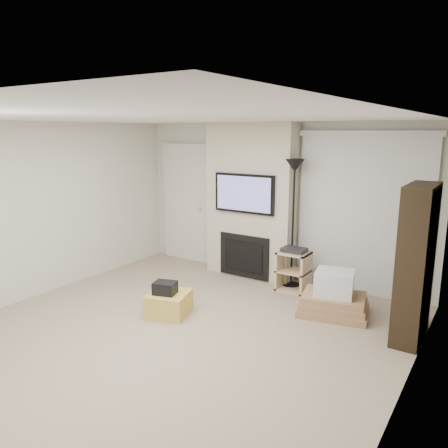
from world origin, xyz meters
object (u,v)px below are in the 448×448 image
Objects in this scene: floor_lamp at (294,187)px; av_stand at (293,268)px; box_stack at (334,298)px; bookshelf at (416,264)px; ottoman at (169,304)px.

av_stand is at bearing -54.93° from floor_lamp.
floor_lamp is at bearing 144.08° from box_stack.
floor_lamp is 1.09× the size of bookshelf.
box_stack is (1.80, 1.20, 0.07)m from ottoman.
floor_lamp is 1.21m from av_stand.
ottoman is 1.99m from av_stand.
floor_lamp is at bearing 64.30° from ottoman.
ottoman is 2.16m from box_stack.
floor_lamp is (0.89, 1.86, 1.40)m from ottoman.
box_stack is at bearing 170.25° from bookshelf.
av_stand is (0.09, -0.13, -1.20)m from floor_lamp.
ottoman is 0.76× the size of av_stand.
bookshelf is (1.88, -0.82, -0.65)m from floor_lamp.
box_stack reaches higher than ottoman.
av_stand is at bearing 158.84° from bookshelf.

